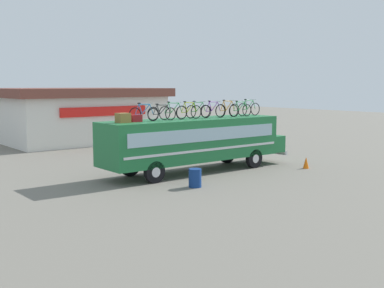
% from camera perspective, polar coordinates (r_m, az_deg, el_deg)
% --- Properties ---
extents(ground_plane, '(120.00, 120.00, 0.00)m').
position_cam_1_polar(ground_plane, '(25.64, 0.07, -3.36)').
color(ground_plane, slate).
extents(bus, '(11.44, 2.58, 2.86)m').
position_cam_1_polar(bus, '(25.52, 0.44, 0.50)').
color(bus, '#1E6B38').
rests_on(bus, ground).
extents(luggage_bag_1, '(0.58, 0.55, 0.46)m').
position_cam_1_polar(luggage_bag_1, '(22.81, -8.22, 3.10)').
color(luggage_bag_1, olive).
rests_on(luggage_bag_1, bus).
extents(luggage_bag_2, '(0.56, 0.38, 0.34)m').
position_cam_1_polar(luggage_bag_2, '(23.28, -6.74, 3.05)').
color(luggage_bag_2, maroon).
rests_on(luggage_bag_2, bus).
extents(rooftop_bicycle_1, '(1.75, 0.44, 0.91)m').
position_cam_1_polar(rooftop_bicycle_1, '(23.82, -5.73, 3.66)').
color(rooftop_bicycle_1, black).
rests_on(rooftop_bicycle_1, bus).
extents(rooftop_bicycle_2, '(1.71, 0.44, 0.86)m').
position_cam_1_polar(rooftop_bicycle_2, '(23.91, -3.61, 3.65)').
color(rooftop_bicycle_2, black).
rests_on(rooftop_bicycle_2, bus).
extents(rooftop_bicycle_3, '(1.80, 0.44, 0.94)m').
position_cam_1_polar(rooftop_bicycle_3, '(24.68, -2.24, 3.83)').
color(rooftop_bicycle_3, black).
rests_on(rooftop_bicycle_3, bus).
extents(rooftop_bicycle_4, '(1.69, 0.44, 0.94)m').
position_cam_1_polar(rooftop_bicycle_4, '(25.04, -0.38, 3.88)').
color(rooftop_bicycle_4, black).
rests_on(rooftop_bicycle_4, bus).
extents(rooftop_bicycle_5, '(1.70, 0.44, 0.93)m').
position_cam_1_polar(rooftop_bicycle_5, '(25.88, 0.73, 3.98)').
color(rooftop_bicycle_5, black).
rests_on(rooftop_bicycle_5, bus).
extents(rooftop_bicycle_6, '(1.73, 0.44, 0.94)m').
position_cam_1_polar(rooftop_bicycle_6, '(26.16, 2.53, 4.01)').
color(rooftop_bicycle_6, black).
rests_on(rooftop_bicycle_6, bus).
extents(rooftop_bicycle_7, '(1.76, 0.44, 0.97)m').
position_cam_1_polar(rooftop_bicycle_7, '(26.55, 4.25, 4.07)').
color(rooftop_bicycle_7, black).
rests_on(rooftop_bicycle_7, bus).
extents(rooftop_bicycle_8, '(1.73, 0.44, 0.91)m').
position_cam_1_polar(rooftop_bicycle_8, '(27.14, 5.76, 4.07)').
color(rooftop_bicycle_8, black).
rests_on(rooftop_bicycle_8, bus).
extents(rooftop_bicycle_9, '(1.78, 0.44, 0.98)m').
position_cam_1_polar(rooftop_bicycle_9, '(27.91, 6.78, 4.19)').
color(rooftop_bicycle_9, black).
rests_on(rooftop_bicycle_9, bus).
extents(roadside_building, '(12.87, 10.67, 4.37)m').
position_cam_1_polar(roadside_building, '(41.41, -13.63, 3.52)').
color(roadside_building, silver).
rests_on(roadside_building, ground).
extents(trash_bin, '(0.58, 0.58, 0.85)m').
position_cam_1_polar(trash_bin, '(21.84, 0.37, -4.06)').
color(trash_bin, navy).
rests_on(trash_bin, ground).
extents(traffic_cone, '(0.34, 0.34, 0.64)m').
position_cam_1_polar(traffic_cone, '(27.47, 13.42, -2.18)').
color(traffic_cone, orange).
rests_on(traffic_cone, ground).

